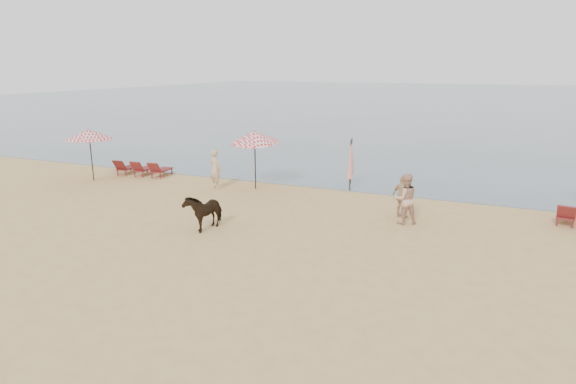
{
  "coord_description": "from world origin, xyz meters",
  "views": [
    {
      "loc": [
        6.12,
        -9.65,
        5.26
      ],
      "look_at": [
        0.0,
        5.0,
        1.1
      ],
      "focal_mm": 30.0,
      "sensor_mm": 36.0,
      "label": 1
    }
  ],
  "objects_px": {
    "umbrella_open_left_b": "(255,137)",
    "beachgoer_right_a": "(405,199)",
    "umbrella_open_left_a": "(89,134)",
    "beachgoer_right_b": "(403,197)",
    "umbrella_closed_right": "(352,156)",
    "umbrella_closed_left": "(350,160)",
    "lounger_cluster_left": "(142,168)",
    "beachgoer_left": "(215,169)",
    "cow": "(204,211)"
  },
  "relations": [
    {
      "from": "lounger_cluster_left",
      "to": "umbrella_open_left_a",
      "type": "xyz_separation_m",
      "value": [
        -1.46,
        -1.75,
        1.81
      ]
    },
    {
      "from": "umbrella_open_left_a",
      "to": "umbrella_open_left_b",
      "type": "height_order",
      "value": "umbrella_open_left_b"
    },
    {
      "from": "cow",
      "to": "lounger_cluster_left",
      "type": "bearing_deg",
      "value": 148.33
    },
    {
      "from": "beachgoer_right_b",
      "to": "beachgoer_right_a",
      "type": "bearing_deg",
      "value": 140.67
    },
    {
      "from": "umbrella_open_left_b",
      "to": "beachgoer_right_a",
      "type": "distance_m",
      "value": 7.42
    },
    {
      "from": "umbrella_closed_right",
      "to": "beachgoer_left",
      "type": "bearing_deg",
      "value": -150.1
    },
    {
      "from": "lounger_cluster_left",
      "to": "beachgoer_right_b",
      "type": "distance_m",
      "value": 13.19
    },
    {
      "from": "beachgoer_right_a",
      "to": "umbrella_open_left_a",
      "type": "bearing_deg",
      "value": -32.83
    },
    {
      "from": "lounger_cluster_left",
      "to": "umbrella_closed_right",
      "type": "distance_m",
      "value": 10.3
    },
    {
      "from": "umbrella_open_left_a",
      "to": "cow",
      "type": "bearing_deg",
      "value": -36.54
    },
    {
      "from": "beachgoer_right_a",
      "to": "beachgoer_right_b",
      "type": "xyz_separation_m",
      "value": [
        -0.19,
        0.63,
        -0.1
      ]
    },
    {
      "from": "umbrella_open_left_a",
      "to": "umbrella_closed_left",
      "type": "xyz_separation_m",
      "value": [
        11.74,
        2.8,
        -0.81
      ]
    },
    {
      "from": "umbrella_closed_left",
      "to": "umbrella_closed_right",
      "type": "relative_size",
      "value": 1.05
    },
    {
      "from": "umbrella_closed_left",
      "to": "cow",
      "type": "height_order",
      "value": "umbrella_closed_left"
    },
    {
      "from": "umbrella_open_left_b",
      "to": "beachgoer_right_a",
      "type": "xyz_separation_m",
      "value": [
        6.89,
        -2.37,
        -1.43
      ]
    },
    {
      "from": "umbrella_open_left_a",
      "to": "beachgoer_right_b",
      "type": "xyz_separation_m",
      "value": [
        14.51,
        -0.2,
        -1.42
      ]
    },
    {
      "from": "lounger_cluster_left",
      "to": "beachgoer_right_b",
      "type": "xyz_separation_m",
      "value": [
        13.04,
        -1.95,
        0.4
      ]
    },
    {
      "from": "lounger_cluster_left",
      "to": "beachgoer_right_a",
      "type": "distance_m",
      "value": 13.49
    },
    {
      "from": "umbrella_open_left_a",
      "to": "beachgoer_left",
      "type": "relative_size",
      "value": 1.39
    },
    {
      "from": "umbrella_closed_right",
      "to": "beachgoer_right_a",
      "type": "xyz_separation_m",
      "value": [
        3.23,
        -4.83,
        -0.44
      ]
    },
    {
      "from": "lounger_cluster_left",
      "to": "umbrella_open_left_a",
      "type": "relative_size",
      "value": 1.08
    },
    {
      "from": "umbrella_closed_left",
      "to": "umbrella_open_left_a",
      "type": "bearing_deg",
      "value": -166.59
    },
    {
      "from": "umbrella_open_left_a",
      "to": "beachgoer_left",
      "type": "height_order",
      "value": "umbrella_open_left_a"
    },
    {
      "from": "beachgoer_left",
      "to": "beachgoer_right_a",
      "type": "height_order",
      "value": "same"
    },
    {
      "from": "umbrella_closed_right",
      "to": "lounger_cluster_left",
      "type": "bearing_deg",
      "value": -167.31
    },
    {
      "from": "lounger_cluster_left",
      "to": "beachgoer_right_b",
      "type": "relative_size",
      "value": 1.7
    },
    {
      "from": "beachgoer_right_b",
      "to": "beachgoer_left",
      "type": "bearing_deg",
      "value": 26.19
    },
    {
      "from": "umbrella_open_left_b",
      "to": "beachgoer_right_b",
      "type": "distance_m",
      "value": 7.09
    },
    {
      "from": "lounger_cluster_left",
      "to": "beachgoer_right_a",
      "type": "xyz_separation_m",
      "value": [
        13.23,
        -2.58,
        0.5
      ]
    },
    {
      "from": "umbrella_closed_left",
      "to": "cow",
      "type": "xyz_separation_m",
      "value": [
        -3.11,
        -6.74,
        -0.77
      ]
    },
    {
      "from": "umbrella_open_left_a",
      "to": "umbrella_closed_left",
      "type": "bearing_deg",
      "value": 1.4
    },
    {
      "from": "umbrella_open_left_b",
      "to": "beachgoer_right_a",
      "type": "relative_size",
      "value": 1.52
    },
    {
      "from": "lounger_cluster_left",
      "to": "cow",
      "type": "xyz_separation_m",
      "value": [
        7.16,
        -5.69,
        0.24
      ]
    },
    {
      "from": "umbrella_open_left_a",
      "to": "umbrella_closed_right",
      "type": "relative_size",
      "value": 1.15
    },
    {
      "from": "beachgoer_right_a",
      "to": "beachgoer_right_b",
      "type": "height_order",
      "value": "beachgoer_right_a"
    },
    {
      "from": "cow",
      "to": "beachgoer_left",
      "type": "distance_m",
      "value": 5.49
    },
    {
      "from": "umbrella_open_left_a",
      "to": "umbrella_open_left_b",
      "type": "xyz_separation_m",
      "value": [
        7.81,
        1.55,
        0.11
      ]
    },
    {
      "from": "umbrella_closed_right",
      "to": "beachgoer_right_b",
      "type": "distance_m",
      "value": 5.22
    },
    {
      "from": "umbrella_open_left_b",
      "to": "umbrella_closed_right",
      "type": "bearing_deg",
      "value": 9.97
    },
    {
      "from": "beachgoer_right_b",
      "to": "umbrella_open_left_a",
      "type": "bearing_deg",
      "value": 33.22
    },
    {
      "from": "beachgoer_right_a",
      "to": "beachgoer_right_b",
      "type": "relative_size",
      "value": 1.13
    },
    {
      "from": "lounger_cluster_left",
      "to": "umbrella_closed_left",
      "type": "xyz_separation_m",
      "value": [
        10.28,
        1.05,
        1.0
      ]
    },
    {
      "from": "umbrella_closed_right",
      "to": "beachgoer_right_b",
      "type": "xyz_separation_m",
      "value": [
        3.04,
        -4.21,
        -0.54
      ]
    },
    {
      "from": "umbrella_open_left_a",
      "to": "umbrella_closed_right",
      "type": "bearing_deg",
      "value": 7.25
    },
    {
      "from": "beachgoer_right_a",
      "to": "beachgoer_left",
      "type": "bearing_deg",
      "value": -41.34
    },
    {
      "from": "lounger_cluster_left",
      "to": "umbrella_open_left_b",
      "type": "height_order",
      "value": "umbrella_open_left_b"
    },
    {
      "from": "umbrella_open_left_b",
      "to": "beachgoer_right_b",
      "type": "relative_size",
      "value": 1.72
    },
    {
      "from": "umbrella_closed_left",
      "to": "beachgoer_left",
      "type": "xyz_separation_m",
      "value": [
        -5.6,
        -1.85,
        -0.51
      ]
    },
    {
      "from": "cow",
      "to": "umbrella_closed_left",
      "type": "bearing_deg",
      "value": 71.99
    },
    {
      "from": "cow",
      "to": "umbrella_open_left_a",
      "type": "bearing_deg",
      "value": 162.25
    }
  ]
}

